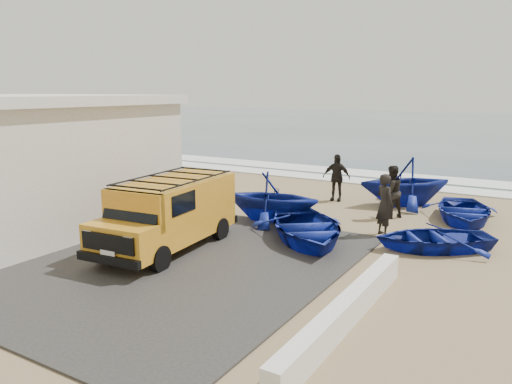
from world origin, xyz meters
The scene contains 15 objects.
ground centered at (0.00, 0.00, 0.00)m, with size 160.00×160.00×0.00m, color #907954.
slab centered at (-2.00, -2.00, 0.03)m, with size 12.00×10.00×0.05m, color #373533.
ocean centered at (0.00, 56.00, 0.00)m, with size 180.00×88.00×0.01m, color #385166.
surf_line centered at (0.00, 12.00, 0.03)m, with size 180.00×1.60×0.06m, color white.
surf_wash centered at (0.00, 14.50, 0.02)m, with size 180.00×2.20×0.04m, color white.
parapet centered at (5.00, -3.00, 0.28)m, with size 0.35×6.00×0.55m, color silver.
van centered at (-1.02, -1.11, 1.11)m, with size 2.31×4.95×2.06m.
boat_near_left centered at (1.99, 1.51, 0.43)m, with size 2.98×4.18×0.86m, color #132595.
boat_near_right centered at (5.42, 2.68, 0.34)m, with size 2.36×3.30×0.68m, color #132595.
boat_mid_left centered at (-0.05, 3.05, 0.86)m, with size 2.83×3.28×1.73m, color #132595.
boat_mid_right centered at (5.64, 6.42, 0.38)m, with size 2.63×3.69×0.76m, color #132595.
boat_far_left centered at (3.23, 7.93, 0.96)m, with size 3.13×3.63×1.91m, color #132595.
fisherman_front centered at (3.79, 3.38, 0.98)m, with size 0.71×0.47×1.95m, color black.
fisherman_middle centered at (3.32, 5.67, 0.94)m, with size 0.91×0.71×1.88m, color black.
fisherman_back centered at (0.60, 7.31, 0.96)m, with size 1.13×0.47×1.93m, color black.
Camera 1 is at (8.13, -11.58, 4.45)m, focal length 35.00 mm.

